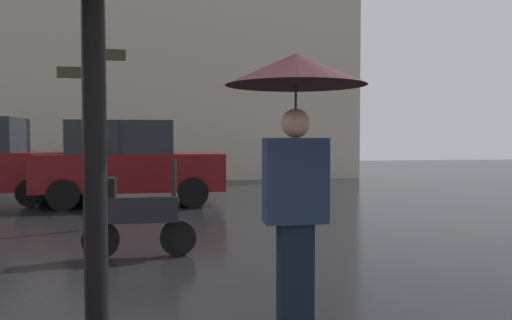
{
  "coord_description": "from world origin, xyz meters",
  "views": [
    {
      "loc": [
        0.6,
        -2.71,
        1.5
      ],
      "look_at": [
        2.07,
        5.74,
        1.14
      ],
      "focal_mm": 35.97,
      "sensor_mm": 36.0,
      "label": 1
    }
  ],
  "objects_px": {
    "parked_car_right": "(129,162)",
    "street_signpost": "(92,115)",
    "pedestrian_with_umbrella": "(296,109)",
    "parked_scooter": "(136,213)"
  },
  "relations": [
    {
      "from": "parked_scooter",
      "to": "pedestrian_with_umbrella",
      "type": "bearing_deg",
      "value": -55.62
    },
    {
      "from": "parked_scooter",
      "to": "parked_car_right",
      "type": "bearing_deg",
      "value": 101.69
    },
    {
      "from": "pedestrian_with_umbrella",
      "to": "parked_scooter",
      "type": "xyz_separation_m",
      "value": [
        -1.39,
        2.67,
        -1.17
      ]
    },
    {
      "from": "parked_scooter",
      "to": "street_signpost",
      "type": "xyz_separation_m",
      "value": [
        -0.81,
        2.12,
        1.33
      ]
    },
    {
      "from": "parked_scooter",
      "to": "street_signpost",
      "type": "height_order",
      "value": "street_signpost"
    },
    {
      "from": "pedestrian_with_umbrella",
      "to": "street_signpost",
      "type": "bearing_deg",
      "value": -8.63
    },
    {
      "from": "pedestrian_with_umbrella",
      "to": "parked_car_right",
      "type": "relative_size",
      "value": 0.53
    },
    {
      "from": "street_signpost",
      "to": "parked_scooter",
      "type": "bearing_deg",
      "value": -68.98
    },
    {
      "from": "parked_car_right",
      "to": "street_signpost",
      "type": "distance_m",
      "value": 3.49
    },
    {
      "from": "parked_scooter",
      "to": "street_signpost",
      "type": "distance_m",
      "value": 2.63
    }
  ]
}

